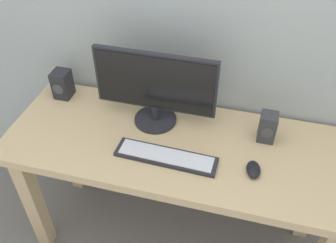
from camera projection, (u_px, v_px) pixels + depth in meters
The scene contains 7 objects.
ground_plane at pixel (175, 235), 2.20m from camera, with size 6.00×6.00×0.00m, color slate.
desk at pixel (176, 161), 1.78m from camera, with size 1.61×0.62×0.77m.
monitor at pixel (155, 87), 1.69m from camera, with size 0.58×0.21×0.37m.
keyboard_primary at pixel (166, 157), 1.62m from camera, with size 0.46×0.12×0.02m.
mouse at pixel (253, 169), 1.55m from camera, with size 0.06×0.10×0.03m, color black.
speaker_right at pixel (267, 127), 1.67m from camera, with size 0.08×0.08×0.14m.
speaker_left at pixel (62, 84), 1.92m from camera, with size 0.09×0.10×0.15m.
Camera 1 is at (0.27, -1.19, 1.96)m, focal length 39.28 mm.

